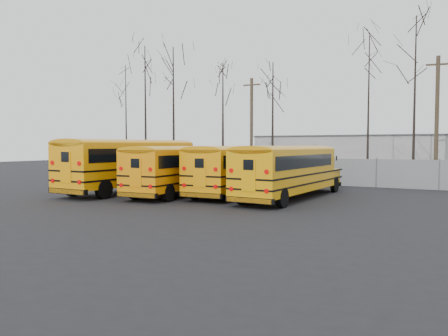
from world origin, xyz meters
The scene contains 16 objects.
ground centered at (0.00, 0.00, 0.00)m, with size 120.00×120.00×0.00m, color black.
fence centered at (0.00, 12.00, 1.00)m, with size 40.00×0.04×2.00m, color gray.
distant_building centered at (2.00, 32.00, 2.00)m, with size 22.00×8.00×4.00m, color beige.
bus_a centered at (-5.20, 1.52, 1.99)m, with size 2.92×12.19×3.40m.
bus_b centered at (-1.49, 1.74, 1.74)m, with size 3.12×10.78×2.98m.
bus_c centered at (1.50, 3.28, 1.75)m, with size 2.94×10.78×2.99m.
bus_d centered at (4.99, 2.66, 1.76)m, with size 2.91×10.83×3.00m.
utility_pole_left centered at (-3.72, 16.05, 4.66)m, with size 1.62×0.28×9.08m.
utility_pole_right centered at (11.41, 18.63, 5.17)m, with size 1.79×0.44×10.06m.
tree_0 centered at (-18.00, 15.24, 5.70)m, with size 0.26×0.26×11.40m, color black.
tree_1 centered at (-14.15, 13.72, 6.34)m, with size 0.26×0.26×12.68m, color black.
tree_2 centered at (-10.77, 13.72, 6.11)m, with size 0.26×0.26×12.22m, color black.
tree_3 centered at (-7.12, 16.76, 5.41)m, with size 0.26×0.26×10.83m, color black.
tree_4 centered at (-1.82, 16.50, 5.21)m, with size 0.26×0.26×10.43m, color black.
tree_5 centered at (6.39, 17.17, 5.97)m, with size 0.26×0.26×11.94m, color black.
tree_6 centered at (9.93, 16.75, 6.47)m, with size 0.26×0.26×12.94m, color black.
Camera 1 is at (13.55, -20.16, 2.99)m, focal length 35.00 mm.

